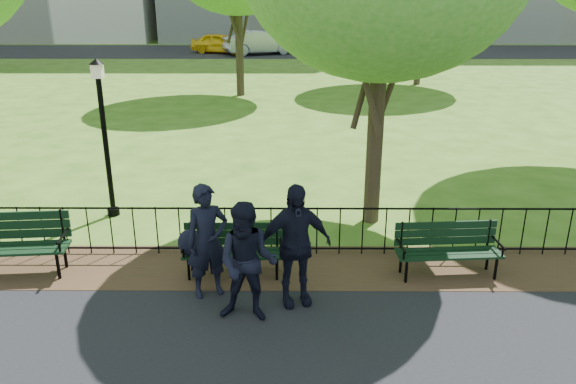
{
  "coord_description": "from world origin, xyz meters",
  "views": [
    {
      "loc": [
        0.94,
        -6.96,
        4.48
      ],
      "look_at": [
        0.9,
        1.5,
        1.37
      ],
      "focal_mm": 35.0,
      "sensor_mm": 36.0,
      "label": 1
    }
  ],
  "objects_px": {
    "lamppost": "(105,133)",
    "sedan_dark": "(404,42)",
    "taxi": "(220,43)",
    "person_left": "(207,241)",
    "person_right": "(295,245)",
    "park_bench_left_a": "(7,238)",
    "person_mid": "(248,263)",
    "sedan_silver": "(260,42)",
    "park_bench_main": "(213,243)",
    "park_bench_right_a": "(448,244)"
  },
  "relations": [
    {
      "from": "park_bench_left_a",
      "to": "person_right",
      "type": "height_order",
      "value": "person_right"
    },
    {
      "from": "park_bench_right_a",
      "to": "sedan_silver",
      "type": "distance_m",
      "value": 32.02
    },
    {
      "from": "person_right",
      "to": "park_bench_left_a",
      "type": "bearing_deg",
      "value": 154.32
    },
    {
      "from": "person_right",
      "to": "taxi",
      "type": "distance_m",
      "value": 33.79
    },
    {
      "from": "person_mid",
      "to": "park_bench_right_a",
      "type": "bearing_deg",
      "value": 31.01
    },
    {
      "from": "person_left",
      "to": "person_right",
      "type": "height_order",
      "value": "person_right"
    },
    {
      "from": "lamppost",
      "to": "taxi",
      "type": "distance_m",
      "value": 30.03
    },
    {
      "from": "lamppost",
      "to": "person_left",
      "type": "bearing_deg",
      "value": -52.59
    },
    {
      "from": "taxi",
      "to": "sedan_dark",
      "type": "height_order",
      "value": "sedan_dark"
    },
    {
      "from": "park_bench_main",
      "to": "park_bench_left_a",
      "type": "bearing_deg",
      "value": 177.8
    },
    {
      "from": "sedan_dark",
      "to": "park_bench_right_a",
      "type": "bearing_deg",
      "value": -172.22
    },
    {
      "from": "park_bench_main",
      "to": "person_mid",
      "type": "xyz_separation_m",
      "value": [
        0.67,
        -1.26,
        0.3
      ]
    },
    {
      "from": "park_bench_main",
      "to": "person_mid",
      "type": "distance_m",
      "value": 1.45
    },
    {
      "from": "taxi",
      "to": "person_mid",
      "type": "bearing_deg",
      "value": -156.87
    },
    {
      "from": "sedan_dark",
      "to": "person_left",
      "type": "bearing_deg",
      "value": -178.15
    },
    {
      "from": "person_right",
      "to": "taxi",
      "type": "bearing_deg",
      "value": 83.95
    },
    {
      "from": "park_bench_main",
      "to": "sedan_silver",
      "type": "xyz_separation_m",
      "value": [
        -0.88,
        31.77,
        0.25
      ]
    },
    {
      "from": "lamppost",
      "to": "park_bench_left_a",
      "type": "bearing_deg",
      "value": -110.31
    },
    {
      "from": "park_bench_main",
      "to": "park_bench_right_a",
      "type": "bearing_deg",
      "value": 0.8
    },
    {
      "from": "person_right",
      "to": "sedan_dark",
      "type": "bearing_deg",
      "value": 62.08
    },
    {
      "from": "lamppost",
      "to": "person_right",
      "type": "relative_size",
      "value": 1.71
    },
    {
      "from": "park_bench_main",
      "to": "taxi",
      "type": "bearing_deg",
      "value": 96.03
    },
    {
      "from": "sedan_dark",
      "to": "taxi",
      "type": "bearing_deg",
      "value": 110.38
    },
    {
      "from": "lamppost",
      "to": "sedan_dark",
      "type": "xyz_separation_m",
      "value": [
        11.78,
        30.7,
        -1.02
      ]
    },
    {
      "from": "park_bench_right_a",
      "to": "person_left",
      "type": "distance_m",
      "value": 3.87
    },
    {
      "from": "person_left",
      "to": "sedan_silver",
      "type": "bearing_deg",
      "value": 66.68
    },
    {
      "from": "park_bench_main",
      "to": "person_right",
      "type": "height_order",
      "value": "person_right"
    },
    {
      "from": "taxi",
      "to": "sedan_dark",
      "type": "xyz_separation_m",
      "value": [
        13.1,
        0.72,
        0.01
      ]
    },
    {
      "from": "lamppost",
      "to": "person_mid",
      "type": "height_order",
      "value": "lamppost"
    },
    {
      "from": "person_right",
      "to": "sedan_dark",
      "type": "xyz_separation_m",
      "value": [
        8.04,
        34.13,
        -0.23
      ]
    },
    {
      "from": "lamppost",
      "to": "sedan_silver",
      "type": "height_order",
      "value": "lamppost"
    },
    {
      "from": "person_left",
      "to": "person_mid",
      "type": "distance_m",
      "value": 0.94
    },
    {
      "from": "person_left",
      "to": "person_right",
      "type": "xyz_separation_m",
      "value": [
        1.3,
        -0.23,
        0.05
      ]
    },
    {
      "from": "park_bench_right_a",
      "to": "person_right",
      "type": "relative_size",
      "value": 0.92
    },
    {
      "from": "person_left",
      "to": "sedan_dark",
      "type": "height_order",
      "value": "person_left"
    },
    {
      "from": "taxi",
      "to": "sedan_silver",
      "type": "relative_size",
      "value": 0.81
    },
    {
      "from": "park_bench_left_a",
      "to": "sedan_dark",
      "type": "xyz_separation_m",
      "value": [
        12.71,
        33.22,
        0.09
      ]
    },
    {
      "from": "park_bench_left_a",
      "to": "lamppost",
      "type": "bearing_deg",
      "value": 64.46
    },
    {
      "from": "park_bench_left_a",
      "to": "person_mid",
      "type": "bearing_deg",
      "value": -23.85
    },
    {
      "from": "lamppost",
      "to": "person_left",
      "type": "distance_m",
      "value": 4.11
    },
    {
      "from": "park_bench_right_a",
      "to": "taxi",
      "type": "height_order",
      "value": "taxi"
    },
    {
      "from": "person_right",
      "to": "taxi",
      "type": "xyz_separation_m",
      "value": [
        -5.07,
        33.41,
        -0.24
      ]
    },
    {
      "from": "taxi",
      "to": "sedan_silver",
      "type": "distance_m",
      "value": 2.99
    },
    {
      "from": "person_left",
      "to": "person_mid",
      "type": "height_order",
      "value": "person_left"
    },
    {
      "from": "person_right",
      "to": "lamppost",
      "type": "bearing_deg",
      "value": 122.89
    },
    {
      "from": "park_bench_right_a",
      "to": "sedan_silver",
      "type": "relative_size",
      "value": 0.34
    },
    {
      "from": "park_bench_right_a",
      "to": "sedan_dark",
      "type": "xyz_separation_m",
      "value": [
        5.54,
        33.23,
        0.17
      ]
    },
    {
      "from": "lamppost",
      "to": "taxi",
      "type": "bearing_deg",
      "value": 92.52
    },
    {
      "from": "person_right",
      "to": "taxi",
      "type": "height_order",
      "value": "person_right"
    },
    {
      "from": "park_bench_left_a",
      "to": "taxi",
      "type": "bearing_deg",
      "value": 85.46
    }
  ]
}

